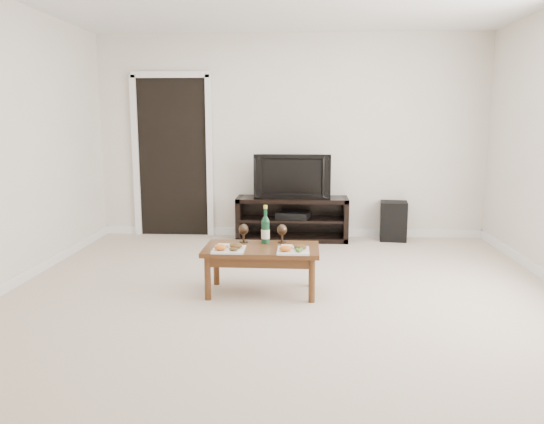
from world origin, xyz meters
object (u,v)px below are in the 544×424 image
at_px(subwoofer, 393,221).
at_px(media_console, 292,219).
at_px(television, 292,176).
at_px(coffee_table, 262,270).

bearing_deg(subwoofer, media_console, -169.79).
distance_m(media_console, subwoofer, 1.30).
xyz_separation_m(media_console, subwoofer, (1.29, 0.07, -0.03)).
xyz_separation_m(television, subwoofer, (1.29, 0.07, -0.58)).
relative_size(media_console, television, 1.47).
bearing_deg(television, subwoofer, 3.65).
bearing_deg(media_console, subwoofer, 2.89).
distance_m(television, subwoofer, 1.42).
bearing_deg(subwoofer, television, -169.79).
bearing_deg(coffee_table, subwoofer, 55.21).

